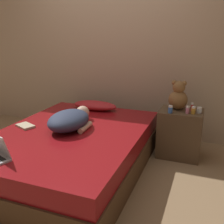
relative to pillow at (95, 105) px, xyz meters
The scene contains 13 objects.
ground_plane 0.98m from the pillow, 83.50° to the right, with size 12.00×12.00×0.00m, color #937551.
wall_back 0.93m from the pillow, 78.75° to the left, with size 8.00×0.06×2.60m.
bed 0.89m from the pillow, 83.50° to the right, with size 1.52×2.07×0.45m.
nightstand 1.19m from the pillow, ahead, with size 0.50×0.40×0.58m.
pillow is the anchor object (origin of this frame).
person_lying 0.76m from the pillow, 86.56° to the right, with size 0.43×0.74×0.20m.
teddy_bear 1.13m from the pillow, ahead, with size 0.23×0.23×0.35m.
bottle_pink 1.26m from the pillow, ahead, with size 0.04×0.04×0.09m.
bottle_amber 1.32m from the pillow, ahead, with size 0.05×0.05×0.09m.
bottle_red 1.29m from the pillow, ahead, with size 0.03×0.03×0.11m.
bottle_blue 1.08m from the pillow, 12.05° to the right, with size 0.05×0.05×0.09m.
bottle_clear 1.37m from the pillow, ahead, with size 0.06×0.06×0.07m.
book 1.02m from the pillow, 116.20° to the right, with size 0.24×0.21×0.02m.
Camera 1 is at (1.35, -2.32, 1.48)m, focal length 42.00 mm.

